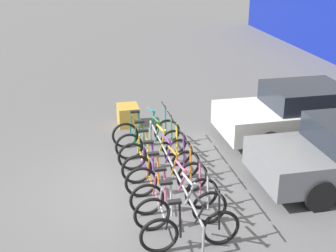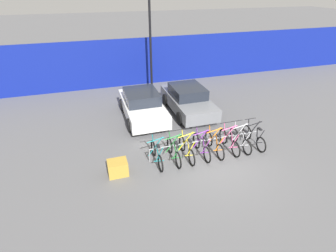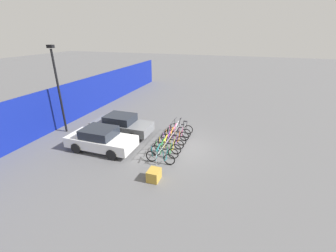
{
  "view_description": "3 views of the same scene",
  "coord_description": "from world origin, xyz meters",
  "px_view_note": "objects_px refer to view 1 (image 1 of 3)",
  "views": [
    {
      "loc": [
        8.38,
        -1.21,
        4.83
      ],
      "look_at": [
        -1.46,
        0.93,
        0.76
      ],
      "focal_mm": 50.0,
      "sensor_mm": 36.0,
      "label": 1
    },
    {
      "loc": [
        -4.13,
        -7.42,
        6.11
      ],
      "look_at": [
        -1.35,
        1.53,
        0.96
      ],
      "focal_mm": 28.0,
      "sensor_mm": 36.0,
      "label": 2
    },
    {
      "loc": [
        -12.03,
        -3.32,
        6.7
      ],
      "look_at": [
        0.3,
        0.9,
        1.21
      ],
      "focal_mm": 24.0,
      "sensor_mm": 36.0,
      "label": 3
    }
  ],
  "objects_px": {
    "bike_rack": "(171,165)",
    "cargo_crate": "(128,115)",
    "bicycle_purple": "(161,165)",
    "bicycle_silver": "(181,209)",
    "car_white": "(301,112)",
    "bicycle_teal": "(146,132)",
    "bicycle_pink": "(175,194)",
    "bicycle_orange": "(167,177)",
    "bicycle_black": "(190,229)",
    "bicycle_green": "(151,143)",
    "bicycle_yellow": "(156,152)"
  },
  "relations": [
    {
      "from": "bicycle_pink",
      "to": "bicycle_black",
      "type": "bearing_deg",
      "value": 1.79
    },
    {
      "from": "bicycle_yellow",
      "to": "bicycle_black",
      "type": "distance_m",
      "value": 3.02
    },
    {
      "from": "bicycle_teal",
      "to": "bicycle_pink",
      "type": "relative_size",
      "value": 1.0
    },
    {
      "from": "bike_rack",
      "to": "bicycle_teal",
      "type": "bearing_deg",
      "value": -175.99
    },
    {
      "from": "bicycle_yellow",
      "to": "bicycle_orange",
      "type": "xyz_separation_m",
      "value": [
        1.19,
        0.0,
        0.0
      ]
    },
    {
      "from": "bike_rack",
      "to": "car_white",
      "type": "height_order",
      "value": "car_white"
    },
    {
      "from": "bicycle_green",
      "to": "bicycle_yellow",
      "type": "xyz_separation_m",
      "value": [
        0.54,
        0.0,
        0.0
      ]
    },
    {
      "from": "bicycle_orange",
      "to": "bicycle_pink",
      "type": "xyz_separation_m",
      "value": [
        0.67,
        0.0,
        0.0
      ]
    },
    {
      "from": "bicycle_green",
      "to": "bicycle_purple",
      "type": "distance_m",
      "value": 1.17
    },
    {
      "from": "bike_rack",
      "to": "bicycle_orange",
      "type": "bearing_deg",
      "value": -27.02
    },
    {
      "from": "bicycle_teal",
      "to": "bicycle_pink",
      "type": "height_order",
      "value": "same"
    },
    {
      "from": "bike_rack",
      "to": "cargo_crate",
      "type": "height_order",
      "value": "bike_rack"
    },
    {
      "from": "bicycle_silver",
      "to": "bicycle_black",
      "type": "xyz_separation_m",
      "value": [
        0.64,
        0.0,
        0.0
      ]
    },
    {
      "from": "bicycle_orange",
      "to": "bicycle_black",
      "type": "height_order",
      "value": "same"
    },
    {
      "from": "bicycle_teal",
      "to": "bicycle_black",
      "type": "height_order",
      "value": "same"
    },
    {
      "from": "bicycle_purple",
      "to": "car_white",
      "type": "relative_size",
      "value": 0.41
    },
    {
      "from": "bicycle_pink",
      "to": "cargo_crate",
      "type": "height_order",
      "value": "bicycle_pink"
    },
    {
      "from": "bicycle_teal",
      "to": "cargo_crate",
      "type": "height_order",
      "value": "bicycle_teal"
    },
    {
      "from": "bike_rack",
      "to": "bicycle_teal",
      "type": "distance_m",
      "value": 2.13
    },
    {
      "from": "car_white",
      "to": "bicycle_silver",
      "type": "bearing_deg",
      "value": -50.18
    },
    {
      "from": "bicycle_green",
      "to": "bicycle_black",
      "type": "xyz_separation_m",
      "value": [
        3.56,
        0.0,
        0.0
      ]
    },
    {
      "from": "bicycle_black",
      "to": "car_white",
      "type": "bearing_deg",
      "value": 134.78
    },
    {
      "from": "bicycle_purple",
      "to": "cargo_crate",
      "type": "relative_size",
      "value": 2.44
    },
    {
      "from": "bicycle_purple",
      "to": "bicycle_black",
      "type": "relative_size",
      "value": 1.0
    },
    {
      "from": "bike_rack",
      "to": "bicycle_purple",
      "type": "height_order",
      "value": "bicycle_purple"
    },
    {
      "from": "bicycle_silver",
      "to": "cargo_crate",
      "type": "height_order",
      "value": "bicycle_silver"
    },
    {
      "from": "bike_rack",
      "to": "bicycle_black",
      "type": "distance_m",
      "value": 2.13
    },
    {
      "from": "bicycle_purple",
      "to": "bicycle_teal",
      "type": "bearing_deg",
      "value": 177.82
    },
    {
      "from": "bicycle_green",
      "to": "bicycle_black",
      "type": "height_order",
      "value": "same"
    },
    {
      "from": "bicycle_green",
      "to": "car_white",
      "type": "xyz_separation_m",
      "value": [
        -0.37,
        3.94,
        0.31
      ]
    },
    {
      "from": "bicycle_green",
      "to": "bicycle_teal",
      "type": "bearing_deg",
      "value": -176.26
    },
    {
      "from": "bicycle_green",
      "to": "bicycle_orange",
      "type": "bearing_deg",
      "value": 3.74
    },
    {
      "from": "bicycle_pink",
      "to": "bicycle_black",
      "type": "xyz_separation_m",
      "value": [
        1.16,
        0.0,
        0.0
      ]
    },
    {
      "from": "bicycle_silver",
      "to": "cargo_crate",
      "type": "distance_m",
      "value": 5.12
    },
    {
      "from": "bicycle_yellow",
      "to": "cargo_crate",
      "type": "xyz_separation_m",
      "value": [
        -2.73,
        -0.25,
        -0.1
      ]
    },
    {
      "from": "bike_rack",
      "to": "bicycle_orange",
      "type": "xyz_separation_m",
      "value": [
        0.29,
        -0.15,
        -0.12
      ]
    },
    {
      "from": "bicycle_teal",
      "to": "bicycle_silver",
      "type": "relative_size",
      "value": 1.0
    },
    {
      "from": "bicycle_silver",
      "to": "car_white",
      "type": "height_order",
      "value": "car_white"
    },
    {
      "from": "bicycle_yellow",
      "to": "bicycle_black",
      "type": "height_order",
      "value": "same"
    },
    {
      "from": "bicycle_silver",
      "to": "car_white",
      "type": "distance_m",
      "value": 5.14
    },
    {
      "from": "bike_rack",
      "to": "bicycle_silver",
      "type": "bearing_deg",
      "value": -5.75
    },
    {
      "from": "bicycle_pink",
      "to": "bicycle_black",
      "type": "relative_size",
      "value": 1.0
    },
    {
      "from": "bicycle_orange",
      "to": "bicycle_silver",
      "type": "height_order",
      "value": "same"
    },
    {
      "from": "bicycle_yellow",
      "to": "bicycle_silver",
      "type": "relative_size",
      "value": 1.0
    },
    {
      "from": "bicycle_purple",
      "to": "bicycle_orange",
      "type": "bearing_deg",
      "value": -2.18
    },
    {
      "from": "bike_rack",
      "to": "bicycle_black",
      "type": "bearing_deg",
      "value": -4.01
    },
    {
      "from": "bicycle_yellow",
      "to": "bicycle_purple",
      "type": "distance_m",
      "value": 0.63
    },
    {
      "from": "bicycle_green",
      "to": "bicycle_pink",
      "type": "distance_m",
      "value": 2.4
    },
    {
      "from": "bike_rack",
      "to": "bicycle_teal",
      "type": "height_order",
      "value": "bicycle_teal"
    },
    {
      "from": "bicycle_green",
      "to": "bicycle_orange",
      "type": "xyz_separation_m",
      "value": [
        1.73,
        0.0,
        0.0
      ]
    }
  ]
}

